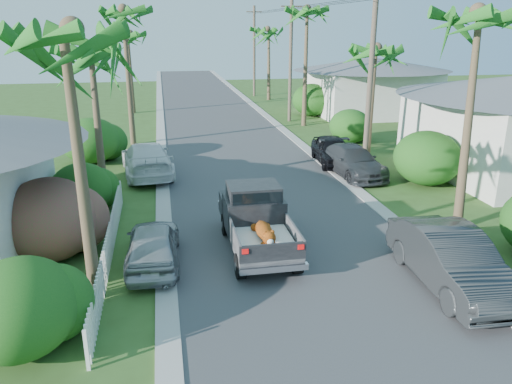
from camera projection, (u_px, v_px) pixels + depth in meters
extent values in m
plane|color=#334F1D|center=(353.00, 339.00, 11.80)|extent=(120.00, 120.00, 0.00)
cube|color=#38383A|center=(223.00, 131.00, 35.10)|extent=(8.00, 100.00, 0.02)
cube|color=#A5A39E|center=(161.00, 133.00, 34.34)|extent=(0.60, 100.00, 0.06)
cube|color=#A5A39E|center=(282.00, 129.00, 35.85)|extent=(0.60, 100.00, 0.06)
cylinder|color=black|center=(241.00, 266.00, 14.59)|extent=(0.28, 0.76, 0.76)
cylinder|color=black|center=(297.00, 261.00, 14.89)|extent=(0.28, 0.76, 0.76)
cylinder|color=black|center=(226.00, 225.00, 17.62)|extent=(0.28, 0.76, 0.76)
cylinder|color=black|center=(273.00, 221.00, 17.92)|extent=(0.28, 0.76, 0.76)
cube|color=slate|center=(264.00, 247.00, 15.27)|extent=(1.90, 2.40, 0.24)
cube|color=slate|center=(235.00, 238.00, 14.99)|extent=(0.06, 2.40, 0.55)
cube|color=slate|center=(294.00, 233.00, 15.31)|extent=(0.06, 2.40, 0.55)
cube|color=black|center=(273.00, 252.00, 14.07)|extent=(1.92, 0.08, 0.52)
cube|color=silver|center=(274.00, 269.00, 14.05)|extent=(1.98, 0.18, 0.18)
cube|color=red|center=(245.00, 252.00, 13.84)|extent=(0.18, 0.05, 0.14)
cube|color=red|center=(301.00, 247.00, 14.12)|extent=(0.18, 0.05, 0.14)
cube|color=black|center=(254.00, 213.00, 16.86)|extent=(1.94, 1.65, 1.10)
cube|color=black|center=(254.00, 192.00, 16.63)|extent=(1.70, 1.35, 0.55)
cube|color=black|center=(257.00, 200.00, 16.01)|extent=(1.60, 0.05, 0.45)
cube|color=black|center=(247.00, 204.00, 18.07)|extent=(1.94, 1.20, 0.80)
cube|color=white|center=(265.00, 241.00, 15.21)|extent=(1.70, 2.10, 0.16)
ellipsoid|color=orange|center=(264.00, 231.00, 15.20)|extent=(0.48, 1.25, 0.43)
sphere|color=orange|center=(269.00, 238.00, 14.48)|extent=(0.40, 0.40, 0.40)
ellipsoid|color=white|center=(264.00, 234.00, 15.24)|extent=(0.32, 0.86, 0.18)
imported|color=#272A2C|center=(451.00, 260.00, 13.96)|extent=(1.90, 5.06, 1.65)
imported|color=#343639|center=(353.00, 161.00, 24.62)|extent=(2.40, 5.00, 1.40)
imported|color=black|center=(333.00, 151.00, 26.60)|extent=(2.09, 4.42, 1.46)
imported|color=#9DA0A3|center=(153.00, 245.00, 15.28)|extent=(1.73, 4.02, 1.35)
imported|color=silver|center=(147.00, 159.00, 24.55)|extent=(2.86, 5.78, 1.62)
cone|color=brown|center=(81.00, 176.00, 12.40)|extent=(0.36, 0.71, 7.01)
cone|color=brown|center=(98.00, 125.00, 20.81)|extent=(0.36, 0.61, 6.21)
cone|color=brown|center=(128.00, 79.00, 29.99)|extent=(0.36, 0.36, 8.00)
cone|color=brown|center=(131.00, 74.00, 41.32)|extent=(0.36, 0.75, 6.51)
cone|color=brown|center=(468.00, 126.00, 17.32)|extent=(0.36, 0.73, 7.51)
cone|color=brown|center=(371.00, 108.00, 26.00)|extent=(0.36, 0.54, 6.01)
cone|color=brown|center=(305.00, 69.00, 35.83)|extent=(0.36, 0.36, 8.20)
cone|color=brown|center=(269.00, 65.00, 49.15)|extent=(0.36, 0.63, 6.81)
ellipsoid|color=#144715|center=(19.00, 308.00, 11.07)|extent=(2.60, 2.86, 2.20)
ellipsoid|color=#B91A42|center=(49.00, 219.00, 15.61)|extent=(3.00, 3.30, 2.60)
ellipsoid|color=#144715|center=(82.00, 189.00, 19.51)|extent=(2.40, 2.64, 2.00)
ellipsoid|color=#144715|center=(90.00, 140.00, 26.79)|extent=(3.20, 3.52, 2.40)
ellipsoid|color=#144715|center=(427.00, 158.00, 23.03)|extent=(3.00, 3.30, 2.50)
ellipsoid|color=#144715|center=(350.00, 126.00, 31.43)|extent=(2.60, 2.86, 2.10)
ellipsoid|color=#144715|center=(312.00, 100.00, 40.76)|extent=(3.20, 3.52, 2.60)
cube|color=white|center=(109.00, 245.00, 15.72)|extent=(0.10, 11.00, 1.00)
cube|color=silver|center=(370.00, 92.00, 41.48)|extent=(9.00, 8.00, 3.60)
cone|color=#595B60|center=(372.00, 64.00, 40.76)|extent=(6.48, 6.48, 1.00)
cylinder|color=brown|center=(370.00, 83.00, 23.48)|extent=(0.26, 0.26, 9.00)
cylinder|color=brown|center=(291.00, 62.00, 37.46)|extent=(0.26, 0.26, 9.00)
cube|color=brown|center=(292.00, 6.00, 36.23)|extent=(1.60, 0.10, 0.10)
cylinder|color=brown|center=(254.00, 52.00, 51.44)|extent=(0.26, 0.26, 9.00)
cube|color=brown|center=(254.00, 12.00, 50.21)|extent=(1.60, 0.10, 0.10)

